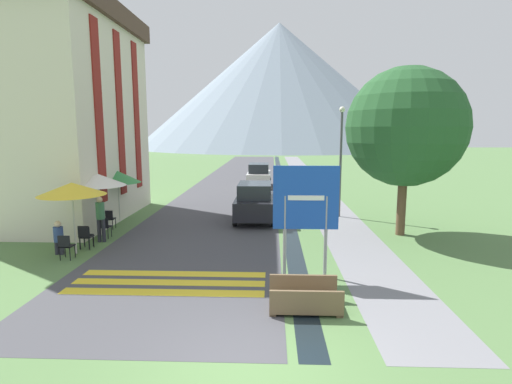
{
  "coord_description": "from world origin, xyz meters",
  "views": [
    {
      "loc": [
        0.38,
        -6.78,
        4.24
      ],
      "look_at": [
        -0.27,
        10.0,
        1.67
      ],
      "focal_mm": 28.0,
      "sensor_mm": 36.0,
      "label": 1
    }
  ],
  "objects": [
    {
      "name": "cafe_chair_middle",
      "position": [
        -6.26,
        8.44,
        0.51
      ],
      "size": [
        0.4,
        0.4,
        0.85
      ],
      "rotation": [
        0.0,
        0.0,
        0.37
      ],
      "color": "black",
      "rests_on": "ground_plane"
    },
    {
      "name": "cafe_chair_far_left",
      "position": [
        -6.65,
        9.89,
        0.51
      ],
      "size": [
        0.4,
        0.4,
        0.85
      ],
      "rotation": [
        0.0,
        0.0,
        0.43
      ],
      "color": "black",
      "rests_on": "ground_plane"
    },
    {
      "name": "road",
      "position": [
        -2.5,
        30.0,
        0.0
      ],
      "size": [
        6.4,
        60.0,
        0.01
      ],
      "color": "#424247",
      "rests_on": "ground_plane"
    },
    {
      "name": "crosswalk_marking",
      "position": [
        -2.5,
        3.86,
        0.01
      ],
      "size": [
        5.44,
        1.84,
        0.01
      ],
      "color": "yellow",
      "rests_on": "ground_plane"
    },
    {
      "name": "person_seated_far",
      "position": [
        -6.95,
        6.31,
        0.66
      ],
      "size": [
        0.32,
        0.32,
        1.19
      ],
      "color": "#282833",
      "rests_on": "ground_plane"
    },
    {
      "name": "ground_plane",
      "position": [
        0.0,
        20.0,
        0.0
      ],
      "size": [
        160.0,
        160.0,
        0.0
      ],
      "primitive_type": "plane",
      "color": "#517542"
    },
    {
      "name": "person_standing_terrace",
      "position": [
        -6.15,
        7.92,
        1.02
      ],
      "size": [
        0.32,
        0.32,
        1.76
      ],
      "color": "#282833",
      "rests_on": "ground_plane"
    },
    {
      "name": "road_sign",
      "position": [
        1.37,
        4.49,
        2.11
      ],
      "size": [
        1.88,
        0.11,
        3.27
      ],
      "color": "gray",
      "rests_on": "ground_plane"
    },
    {
      "name": "footpath",
      "position": [
        3.6,
        30.0,
        0.0
      ],
      "size": [
        2.2,
        60.0,
        0.01
      ],
      "color": "slate",
      "rests_on": "ground_plane"
    },
    {
      "name": "cafe_chair_nearest",
      "position": [
        -6.41,
        5.74,
        0.51
      ],
      "size": [
        0.4,
        0.4,
        0.85
      ],
      "rotation": [
        0.0,
        0.0,
        -0.46
      ],
      "color": "black",
      "rests_on": "ground_plane"
    },
    {
      "name": "parked_car_near",
      "position": [
        -0.4,
        11.89,
        0.91
      ],
      "size": [
        1.89,
        3.91,
        1.82
      ],
      "color": "black",
      "rests_on": "ground_plane"
    },
    {
      "name": "tree_by_path",
      "position": [
        5.71,
        9.49,
        4.39
      ],
      "size": [
        4.74,
        4.74,
        6.76
      ],
      "color": "brown",
      "rests_on": "ground_plane"
    },
    {
      "name": "streetlamp",
      "position": [
        3.77,
        12.93,
        3.19
      ],
      "size": [
        0.28,
        0.28,
        5.41
      ],
      "color": "#515156",
      "rests_on": "ground_plane"
    },
    {
      "name": "cafe_umbrella_middle_white",
      "position": [
        -6.6,
        8.9,
        2.29
      ],
      "size": [
        2.18,
        2.18,
        2.53
      ],
      "color": "#B7B2A8",
      "rests_on": "ground_plane"
    },
    {
      "name": "cafe_chair_near_left",
      "position": [
        -6.31,
        6.93,
        0.51
      ],
      "size": [
        0.4,
        0.4,
        0.85
      ],
      "rotation": [
        0.0,
        0.0,
        -0.37
      ],
      "color": "black",
      "rests_on": "ground_plane"
    },
    {
      "name": "drainage_channel",
      "position": [
        1.2,
        30.0,
        0.0
      ],
      "size": [
        0.6,
        60.0,
        0.0
      ],
      "color": "black",
      "rests_on": "ground_plane"
    },
    {
      "name": "footbridge",
      "position": [
        1.2,
        2.37,
        0.23
      ],
      "size": [
        1.7,
        1.1,
        0.65
      ],
      "color": "brown",
      "rests_on": "ground_plane"
    },
    {
      "name": "cafe_umbrella_rear_green",
      "position": [
        -6.76,
        11.35,
        2.14
      ],
      "size": [
        2.12,
        2.12,
        2.41
      ],
      "color": "#B7B2A8",
      "rests_on": "ground_plane"
    },
    {
      "name": "mountain_distant",
      "position": [
        2.18,
        99.73,
        15.73
      ],
      "size": [
        73.41,
        73.41,
        31.46
      ],
      "color": "gray",
      "rests_on": "ground_plane"
    },
    {
      "name": "cafe_umbrella_front_yellow",
      "position": [
        -6.42,
        6.42,
        2.29
      ],
      "size": [
        2.24,
        2.24,
        2.51
      ],
      "color": "#B7B2A8",
      "rests_on": "ground_plane"
    },
    {
      "name": "hotel_building",
      "position": [
        -9.39,
        12.0,
        5.43
      ],
      "size": [
        5.76,
        8.98,
        10.01
      ],
      "color": "beige",
      "rests_on": "ground_plane"
    },
    {
      "name": "cafe_chair_near_right",
      "position": [
        -6.4,
        7.07,
        0.51
      ],
      "size": [
        0.4,
        0.4,
        0.85
      ],
      "rotation": [
        0.0,
        0.0,
        -0.18
      ],
      "color": "black",
      "rests_on": "ground_plane"
    },
    {
      "name": "parked_car_far",
      "position": [
        -0.57,
        23.3,
        0.91
      ],
      "size": [
        1.81,
        4.05,
        1.82
      ],
      "color": "silver",
      "rests_on": "ground_plane"
    }
  ]
}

